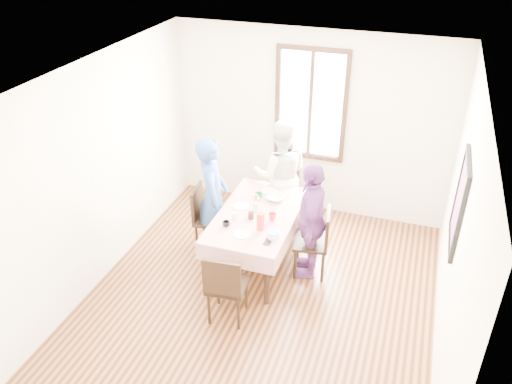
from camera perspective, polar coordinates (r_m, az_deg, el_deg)
ground at (r=6.32m, az=0.43°, el=-11.61°), size 4.50×4.50×0.00m
back_wall at (r=7.46m, az=5.98°, el=7.41°), size 4.00×0.00×4.00m
right_wall at (r=5.34m, az=21.36°, el=-4.58°), size 0.00×4.50×4.50m
window_frame at (r=7.34m, az=6.06°, el=9.52°), size 1.02×0.06×1.62m
window_pane at (r=7.35m, az=6.08°, el=9.55°), size 0.90×0.02×1.50m
art_poster at (r=5.50m, az=21.54°, el=-1.13°), size 0.04×0.76×0.96m
dining_table at (r=6.63m, az=0.14°, el=-5.22°), size 0.82×1.50×0.75m
tablecloth at (r=6.42m, az=0.14°, el=-2.45°), size 0.94×1.62×0.01m
chair_left at (r=6.90m, az=-4.89°, el=-2.96°), size 0.47×0.47×0.91m
chair_right at (r=6.47m, az=6.06°, el=-5.52°), size 0.48×0.48×0.91m
chair_far at (r=7.42m, az=2.70°, el=-0.34°), size 0.44×0.44×0.91m
chair_near at (r=5.81m, az=-3.17°, el=-10.15°), size 0.45×0.45×0.91m
person_left at (r=6.71m, az=-4.88°, el=-0.44°), size 0.59×0.70×1.62m
person_far at (r=7.23m, az=2.72°, el=2.00°), size 0.94×0.82×1.62m
person_right at (r=6.30m, az=6.05°, el=-3.13°), size 0.50×0.95×1.55m
mug_black at (r=6.17m, az=-3.31°, el=-3.53°), size 0.09×0.09×0.07m
mug_flag at (r=6.27m, az=1.80°, el=-2.74°), size 0.14×0.14×0.09m
mug_green at (r=6.70m, az=0.29°, el=-0.45°), size 0.11×0.11×0.08m
serving_bowl at (r=6.68m, az=2.16°, el=-0.69°), size 0.27×0.27×0.05m
juice_carton at (r=6.06m, az=0.50°, el=-3.28°), size 0.07×0.07×0.23m
butter_tub at (r=5.96m, az=1.87°, el=-4.82°), size 0.13×0.13×0.07m
jam_jar at (r=6.29m, az=-0.57°, el=-2.59°), size 0.07×0.07×0.10m
drinking_glass at (r=6.29m, az=-2.43°, el=-2.65°), size 0.06×0.06×0.09m
smartphone at (r=5.92m, az=1.32°, el=-5.48°), size 0.08×0.16×0.01m
flower_vase at (r=6.41m, az=-0.05°, el=-1.70°), size 0.07×0.07×0.13m
plate_left at (r=6.55m, az=-1.66°, el=-1.59°), size 0.20×0.20×0.01m
plate_far at (r=6.88m, az=1.47°, el=0.10°), size 0.20×0.20×0.01m
plate_near at (r=6.03m, az=-1.57°, el=-4.69°), size 0.20×0.20×0.01m
butter_lid at (r=5.94m, az=1.88°, el=-4.51°), size 0.12×0.12×0.01m
flower_bunch at (r=6.35m, az=-0.05°, el=-0.80°), size 0.09×0.09×0.10m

